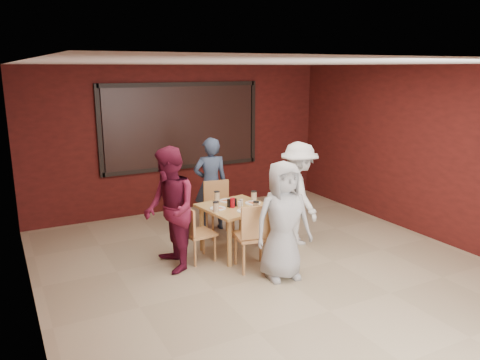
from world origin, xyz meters
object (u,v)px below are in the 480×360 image
diner_left (170,210)px  diner_right (298,193)px  chair_front (255,233)px  diner_back (211,184)px  dining_table (236,212)px  chair_right (277,213)px  diner_front (283,221)px  chair_back (218,205)px  chair_left (195,230)px

diner_left → diner_right: 2.14m
chair_front → diner_back: (0.19, 1.86, 0.26)m
dining_table → chair_right: (0.78, 0.06, -0.16)m
chair_right → diner_front: (-0.63, -1.12, 0.30)m
chair_back → diner_front: (0.04, -1.90, 0.28)m
chair_front → diner_left: (-1.00, 0.59, 0.32)m
chair_front → diner_right: bearing=28.2°
chair_back → diner_back: (0.01, 0.32, 0.29)m
diner_left → chair_back: bearing=133.4°
chair_front → diner_back: size_ratio=0.60×
chair_back → diner_front: size_ratio=0.57×
chair_right → chair_left: bearing=-176.5°
chair_front → chair_right: size_ratio=1.12×
chair_right → diner_left: diner_left is taller
chair_back → diner_left: size_ratio=0.53×
dining_table → chair_front: bearing=-96.0°
chair_front → chair_back: 1.55m
chair_right → diner_back: diner_back is taller
diner_left → chair_right: bearing=99.9°
diner_front → diner_right: bearing=54.4°
chair_front → chair_back: bearing=83.2°
chair_front → chair_left: chair_front is taller
chair_right → diner_front: bearing=-119.3°
diner_back → chair_right: bearing=133.0°
diner_back → diner_left: size_ratio=0.93×
chair_right → diner_back: bearing=121.0°
diner_front → chair_front: bearing=130.6°
dining_table → diner_back: size_ratio=0.65×
chair_front → diner_back: diner_back is taller
chair_left → chair_right: (1.45, 0.09, 0.02)m
chair_front → chair_right: 1.15m
diner_left → diner_right: size_ratio=1.06×
chair_front → diner_left: 1.20m
diner_front → diner_back: bearing=98.9°
chair_back → dining_table: bearing=-97.5°
diner_left → diner_front: bearing=56.8°
chair_front → diner_left: size_ratio=0.56×
chair_right → diner_back: 1.32m
chair_left → chair_right: size_ratio=0.96×
dining_table → chair_back: bearing=82.5°
chair_back → chair_right: chair_back is taller
chair_front → diner_right: 1.32m
dining_table → diner_left: bearing=-174.0°
chair_back → chair_right: (0.67, -0.78, -0.02)m
diner_right → dining_table: bearing=95.4°
chair_front → chair_left: (-0.60, 0.68, -0.08)m
dining_table → chair_left: (-0.68, -0.03, -0.18)m
chair_front → diner_front: size_ratio=0.61×
dining_table → diner_right: bearing=-5.1°
chair_back → diner_front: diner_front is taller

